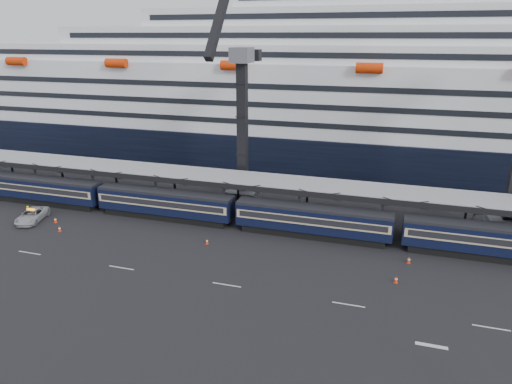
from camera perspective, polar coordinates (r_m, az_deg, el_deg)
ground at (r=47.51m, az=14.46°, el=-11.35°), size 260.00×260.00×0.00m
lane_markings at (r=43.71m, az=25.15°, el=-15.60°), size 111.00×4.27×0.02m
train at (r=55.76m, az=10.48°, el=-3.81°), size 133.05×3.00×4.05m
canopy at (r=58.21m, az=15.69°, el=-0.02°), size 130.00×6.25×5.53m
cruise_ship at (r=87.97m, az=16.20°, el=10.98°), size 214.09×28.84×34.00m
crane_dark_near at (r=64.31m, az=-1.83°, el=8.62°), size 4.50×17.75×35.08m
pickup_truck at (r=67.73m, az=-26.22°, el=-2.65°), size 4.15×6.24×1.59m
worker at (r=69.18m, az=-26.57°, el=-2.22°), size 0.63×0.42×1.70m
traffic_cone_a at (r=62.90m, az=-23.35°, el=-4.22°), size 0.40×0.40×0.80m
traffic_cone_b at (r=65.99m, az=-23.79°, el=-3.19°), size 0.42×0.42×0.83m
traffic_cone_c at (r=54.79m, az=-6.16°, el=-6.12°), size 0.37×0.37×0.73m
traffic_cone_d at (r=52.83m, az=18.57°, el=-8.03°), size 0.40×0.40×0.81m
traffic_cone_e at (r=48.55m, az=17.11°, el=-10.38°), size 0.40×0.40×0.80m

